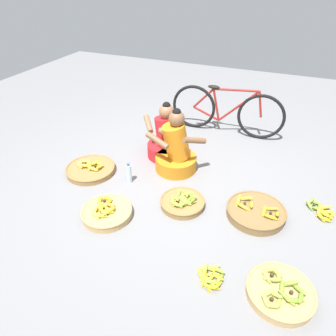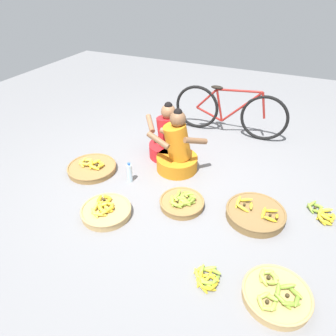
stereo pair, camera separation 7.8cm
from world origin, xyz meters
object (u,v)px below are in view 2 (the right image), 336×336
Objects in this scene: banana_basket_mid_left at (92,168)px; banana_basket_near_vendor at (106,211)px; banana_basket_front_right at (255,213)px; loose_bananas_mid_right at (207,277)px; banana_basket_front_left at (182,202)px; water_bottle at (130,173)px; vendor_woman_behind at (168,140)px; loose_bananas_back_left at (323,214)px; bicycle_leaning at (229,112)px; vendor_woman_front at (177,151)px; banana_basket_back_right at (277,295)px.

banana_basket_mid_left is 0.87m from banana_basket_near_vendor.
banana_basket_front_right reaches higher than loose_bananas_mid_right.
water_bottle is at bearing 167.55° from banana_basket_front_left.
vendor_woman_behind is 2.02m from loose_bananas_back_left.
bicycle_leaning is 6.55× the size of water_bottle.
banana_basket_mid_left is at bearing -135.10° from vendor_woman_behind.
bicycle_leaning is 6.16× the size of loose_bananas_mid_right.
vendor_woman_behind is 1.36m from banana_basket_near_vendor.
loose_bananas_mid_right is (0.86, -1.42, -0.24)m from vendor_woman_front.
banana_basket_back_right is 1.60× the size of loose_bananas_back_left.
banana_basket_front_left is at bearing -169.49° from banana_basket_front_right.
bicycle_leaning is 2.72m from loose_bananas_mid_right.
banana_basket_back_right is at bearing -104.98° from loose_bananas_back_left.
banana_basket_front_left is (-0.76, -0.14, -0.00)m from banana_basket_front_right.
bicycle_leaning is 2.02m from loose_bananas_back_left.
loose_bananas_back_left is (2.08, 0.90, -0.02)m from banana_basket_near_vendor.
vendor_woman_behind is at bearing 132.78° from vendor_woman_front.
vendor_woman_behind is 1.05m from banana_basket_mid_left.
banana_basket_mid_left is 1.16× the size of banana_basket_near_vendor.
loose_bananas_back_left is at bearing 6.10° from banana_basket_mid_left.
vendor_woman_behind is at bearing 44.90° from banana_basket_mid_left.
vendor_woman_behind reaches higher than banana_basket_near_vendor.
banana_basket_front_right reaches higher than loose_bananas_back_left.
banana_basket_back_right is at bearing -67.24° from bicycle_leaning.
water_bottle is at bearing 179.12° from banana_basket_front_right.
banana_basket_back_right is (1.41, -1.36, -0.22)m from vendor_woman_front.
water_bottle is at bearing -113.53° from bicycle_leaning.
banana_basket_front_right is at bearing -29.58° from vendor_woman_behind.
water_bottle reaches higher than loose_bananas_mid_right.
vendor_woman_front is 1.71× the size of banana_basket_front_left.
vendor_woman_front reaches higher than vendor_woman_behind.
bicycle_leaning is 3.50× the size of banana_basket_front_left.
banana_basket_front_left is at bearing 124.50° from loose_bananas_mid_right.
banana_basket_near_vendor reaches higher than loose_bananas_back_left.
vendor_woman_front is 0.65m from water_bottle.
water_bottle reaches higher than banana_basket_front_right.
loose_bananas_back_left is 1.30× the size of water_bottle.
bicycle_leaning is at bearing 52.81° from banana_basket_mid_left.
banana_basket_back_right is 1.22m from loose_bananas_back_left.
loose_bananas_back_left is at bearing 7.60° from water_bottle.
banana_basket_near_vendor is 1.26m from loose_bananas_mid_right.
banana_basket_front_left is 1.76× the size of loose_bananas_mid_right.
banana_basket_mid_left is 2.06m from loose_bananas_mid_right.
banana_basket_front_right is at bearing -0.58° from banana_basket_mid_left.
vendor_woman_behind is 1.13m from bicycle_leaning.
vendor_woman_behind is 1.43× the size of banana_basket_back_right.
vendor_woman_behind is (-0.24, 0.26, -0.02)m from vendor_woman_front.
vendor_woman_front is 1.21m from banana_basket_front_right.
vendor_woman_front is 1.36× the size of banana_basket_front_right.
banana_basket_front_left is 1.87× the size of water_bottle.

